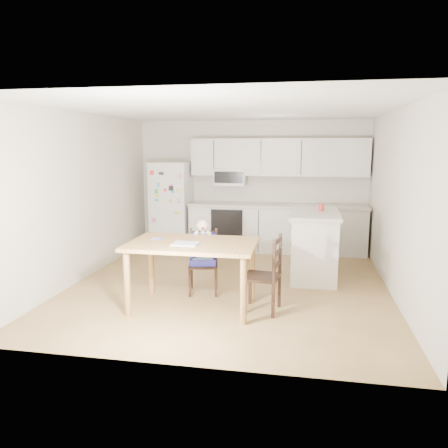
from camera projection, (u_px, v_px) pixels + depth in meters
name	position (u px, v px, depth m)	size (l,w,h in m)	color
room	(236.00, 196.00, 6.70)	(4.52, 5.01, 2.51)	olive
refrigerator	(172.00, 205.00, 8.66)	(0.72, 0.70, 1.70)	silver
kitchen_run	(276.00, 206.00, 8.38)	(3.37, 0.62, 2.15)	silver
kitchen_island	(314.00, 244.00, 6.75)	(0.73, 1.38, 1.02)	silver
red_cup	(321.00, 207.00, 6.73)	(0.09, 0.09, 0.11)	red
dining_table	(193.00, 251.00, 5.38)	(1.57, 1.01, 0.84)	olive
napkin	(186.00, 244.00, 5.26)	(0.30, 0.26, 0.01)	#A6A6AB
toddler_spoon	(156.00, 238.00, 5.55)	(0.02, 0.02, 0.12)	#292FC8
chair_booster	(203.00, 248.00, 5.99)	(0.45, 0.45, 1.03)	black
chair_side	(269.00, 269.00, 5.28)	(0.47, 0.47, 0.95)	black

